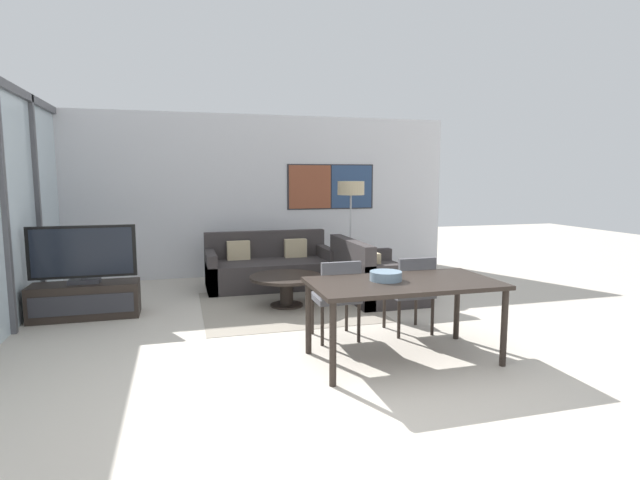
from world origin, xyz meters
TOP-DOWN VIEW (x-y plane):
  - ground_plane at (0.00, 0.00)m, footprint 24.00×24.00m
  - wall_back at (0.05, 5.33)m, footprint 7.24×0.09m
  - window_wall_left at (-3.11, 2.67)m, footprint 0.07×5.33m
  - area_rug at (0.08, 2.99)m, footprint 2.23×2.18m
  - tv_console at (-2.42, 3.14)m, footprint 1.26×0.47m
  - television at (-2.42, 3.14)m, footprint 1.24×0.20m
  - sofa_main at (0.08, 4.31)m, footprint 1.97×0.98m
  - sofa_side at (1.38, 3.13)m, footprint 0.98×1.51m
  - coffee_table at (0.08, 2.99)m, footprint 0.98×0.98m
  - dining_table at (0.74, 0.76)m, footprint 1.76×0.93m
  - dining_chair_left at (0.31, 1.47)m, footprint 0.46×0.46m
  - dining_chair_centre at (1.17, 1.47)m, footprint 0.46×0.46m
  - fruit_bowl at (0.59, 0.84)m, footprint 0.30×0.30m
  - floor_lamp at (1.40, 4.17)m, footprint 0.43×0.43m

SIDE VIEW (x-z plane):
  - ground_plane at x=0.00m, z-range 0.00..0.00m
  - area_rug at x=0.08m, z-range 0.00..0.01m
  - tv_console at x=-2.42m, z-range 0.00..0.43m
  - sofa_side at x=1.38m, z-range -0.15..0.70m
  - sofa_main at x=0.08m, z-range -0.15..0.70m
  - coffee_table at x=0.08m, z-range 0.10..0.52m
  - dining_chair_left at x=0.31m, z-range 0.07..0.94m
  - dining_chair_centre at x=1.17m, z-range 0.07..0.94m
  - dining_table at x=0.74m, z-range 0.31..1.07m
  - television at x=-2.42m, z-range 0.43..1.15m
  - fruit_bowl at x=0.59m, z-range 0.77..0.85m
  - wall_back at x=0.05m, z-range 0.01..2.81m
  - floor_lamp at x=1.40m, z-range 0.63..2.29m
  - window_wall_left at x=-3.11m, z-range 0.13..2.93m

